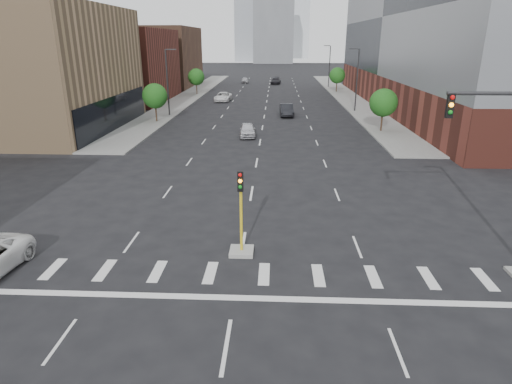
# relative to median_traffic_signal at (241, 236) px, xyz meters

# --- Properties ---
(sidewalk_left_far) EXTENTS (5.00, 92.00, 0.15)m
(sidewalk_left_far) POSITION_rel_median_traffic_signal_xyz_m (-15.00, 65.03, -0.90)
(sidewalk_left_far) COLOR gray
(sidewalk_left_far) RESTS_ON ground
(sidewalk_right_far) EXTENTS (5.00, 92.00, 0.15)m
(sidewalk_right_far) POSITION_rel_median_traffic_signal_xyz_m (15.00, 65.03, -0.90)
(sidewalk_right_far) COLOR gray
(sidewalk_right_far) RESTS_ON ground
(building_left_mid) EXTENTS (20.00, 24.00, 14.00)m
(building_left_mid) POSITION_rel_median_traffic_signal_xyz_m (-27.50, 31.03, 6.03)
(building_left_mid) COLOR tan
(building_left_mid) RESTS_ON ground
(building_left_far_a) EXTENTS (20.00, 22.00, 12.00)m
(building_left_far_a) POSITION_rel_median_traffic_signal_xyz_m (-27.50, 57.03, 5.03)
(building_left_far_a) COLOR brown
(building_left_far_a) RESTS_ON ground
(building_left_far_b) EXTENTS (20.00, 24.00, 13.00)m
(building_left_far_b) POSITION_rel_median_traffic_signal_xyz_m (-27.50, 83.03, 5.53)
(building_left_far_b) COLOR brown
(building_left_far_b) RESTS_ON ground
(building_right_main) EXTENTS (24.00, 70.00, 22.00)m
(building_right_main) POSITION_rel_median_traffic_signal_xyz_m (29.50, 51.03, 10.03)
(building_right_main) COLOR brown
(building_right_main) RESTS_ON ground
(tower_mid) EXTENTS (18.00, 18.00, 44.00)m
(tower_mid) POSITION_rel_median_traffic_signal_xyz_m (0.00, 191.03, 21.03)
(tower_mid) COLOR slate
(tower_mid) RESTS_ON ground
(median_traffic_signal) EXTENTS (1.20, 1.20, 4.40)m
(median_traffic_signal) POSITION_rel_median_traffic_signal_xyz_m (0.00, 0.00, 0.00)
(median_traffic_signal) COLOR #999993
(median_traffic_signal) RESTS_ON ground
(streetlight_right_a) EXTENTS (1.60, 0.22, 9.07)m
(streetlight_right_a) POSITION_rel_median_traffic_signal_xyz_m (13.41, 46.03, 4.04)
(streetlight_right_a) COLOR #2D2D30
(streetlight_right_a) RESTS_ON ground
(streetlight_right_b) EXTENTS (1.60, 0.22, 9.07)m
(streetlight_right_b) POSITION_rel_median_traffic_signal_xyz_m (13.41, 81.03, 4.04)
(streetlight_right_b) COLOR #2D2D30
(streetlight_right_b) RESTS_ON ground
(streetlight_left) EXTENTS (1.60, 0.22, 9.07)m
(streetlight_left) POSITION_rel_median_traffic_signal_xyz_m (-13.41, 41.03, 4.04)
(streetlight_left) COLOR #2D2D30
(streetlight_left) RESTS_ON ground
(tree_left_near) EXTENTS (3.20, 3.20, 4.85)m
(tree_left_near) POSITION_rel_median_traffic_signal_xyz_m (-14.00, 36.03, 2.42)
(tree_left_near) COLOR #382619
(tree_left_near) RESTS_ON ground
(tree_left_far) EXTENTS (3.20, 3.20, 4.85)m
(tree_left_far) POSITION_rel_median_traffic_signal_xyz_m (-14.00, 66.03, 2.42)
(tree_left_far) COLOR #382619
(tree_left_far) RESTS_ON ground
(tree_right_near) EXTENTS (3.20, 3.20, 4.85)m
(tree_right_near) POSITION_rel_median_traffic_signal_xyz_m (14.00, 31.03, 2.42)
(tree_right_near) COLOR #382619
(tree_right_near) RESTS_ON ground
(tree_right_far) EXTENTS (3.20, 3.20, 4.85)m
(tree_right_far) POSITION_rel_median_traffic_signal_xyz_m (14.00, 71.03, 2.42)
(tree_right_far) COLOR #382619
(tree_right_far) RESTS_ON ground
(car_near_left) EXTENTS (2.06, 4.48, 1.49)m
(car_near_left) POSITION_rel_median_traffic_signal_xyz_m (-1.50, 27.81, -0.23)
(car_near_left) COLOR silver
(car_near_left) RESTS_ON ground
(car_mid_right) EXTENTS (1.99, 5.14, 1.67)m
(car_mid_right) POSITION_rel_median_traffic_signal_xyz_m (3.13, 41.74, -0.14)
(car_mid_right) COLOR black
(car_mid_right) RESTS_ON ground
(car_far_left) EXTENTS (2.78, 5.64, 1.54)m
(car_far_left) POSITION_rel_median_traffic_signal_xyz_m (-7.70, 56.75, -0.20)
(car_far_left) COLOR white
(car_far_left) RESTS_ON ground
(car_deep_right) EXTENTS (2.68, 5.46, 1.53)m
(car_deep_right) POSITION_rel_median_traffic_signal_xyz_m (1.50, 87.92, -0.21)
(car_deep_right) COLOR black
(car_deep_right) RESTS_ON ground
(car_distant) EXTENTS (1.91, 4.21, 1.40)m
(car_distant) POSITION_rel_median_traffic_signal_xyz_m (-6.24, 90.79, -0.27)
(car_distant) COLOR #ABABB0
(car_distant) RESTS_ON ground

